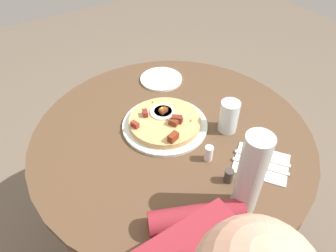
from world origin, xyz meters
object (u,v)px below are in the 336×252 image
bread_plate (161,79)px  knife (262,159)px  fork (261,166)px  water_glass (229,116)px  pizza_plate (164,125)px  water_bottle (250,175)px  dining_table (172,165)px  pepper_shaker (229,176)px  breakfast_pizza (164,121)px  salt_shaker (209,153)px

bread_plate → knife: bearing=2.6°
fork → water_glass: water_glass is taller
pizza_plate → water_glass: (0.14, 0.18, 0.05)m
water_bottle → pizza_plate: bearing=-179.5°
dining_table → pepper_shaker: pepper_shaker is taller
breakfast_pizza → water_bottle: size_ratio=0.95×
bread_plate → pepper_shaker: bearing=-12.3°
knife → water_bottle: bearing=-97.5°
water_glass → pepper_shaker: bearing=-40.8°
bread_plate → pepper_shaker: (0.58, -0.13, 0.02)m
breakfast_pizza → pepper_shaker: size_ratio=5.60×
pepper_shaker → pizza_plate: bearing=-174.6°
water_bottle → water_glass: bearing=146.1°
breakfast_pizza → fork: 0.37m
fork → salt_shaker: (-0.12, -0.12, 0.02)m
breakfast_pizza → water_bottle: (0.41, 0.00, 0.11)m
water_glass → water_bottle: bearing=-33.9°
pepper_shaker → water_bottle: bearing=-16.3°
dining_table → fork: fork is taller
pizza_plate → knife: size_ratio=1.73×
dining_table → fork: 0.37m
breakfast_pizza → water_glass: 0.23m
breakfast_pizza → water_glass: size_ratio=2.17×
pizza_plate → pepper_shaker: pepper_shaker is taller
knife → water_bottle: (0.09, -0.18, 0.13)m
salt_shaker → fork: bearing=43.8°
breakfast_pizza → water_bottle: water_bottle is taller
dining_table → water_glass: (0.09, 0.18, 0.23)m
bread_plate → water_bottle: size_ratio=0.66×
breakfast_pizza → salt_shaker: breakfast_pizza is taller
knife → water_bottle: 0.24m
bread_plate → fork: bread_plate is taller
dining_table → knife: (0.27, 0.18, 0.18)m
bread_plate → pepper_shaker: size_ratio=3.91×
bread_plate → water_bottle: bearing=-12.8°
dining_table → water_bottle: (0.36, -0.00, 0.31)m
pizza_plate → knife: bearing=29.9°
pizza_plate → water_bottle: water_bottle is taller
pepper_shaker → breakfast_pizza: bearing=-174.7°
salt_shaker → water_glass: bearing=117.0°
breakfast_pizza → fork: size_ratio=1.45×
dining_table → knife: 0.37m
dining_table → breakfast_pizza: size_ratio=3.84×
pizza_plate → bread_plate: pizza_plate is taller
pizza_plate → knife: (0.31, 0.18, 0.00)m
breakfast_pizza → water_bottle: bearing=0.4°
water_glass → pepper_shaker: water_glass is taller
dining_table → bread_plate: size_ratio=5.51×
salt_shaker → pepper_shaker: size_ratio=1.20×
dining_table → water_glass: bearing=63.4°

